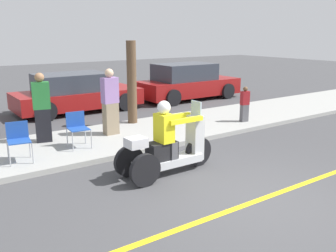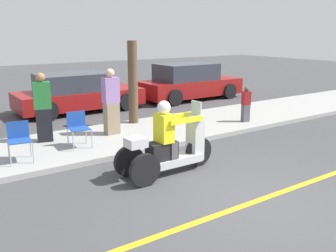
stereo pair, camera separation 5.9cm
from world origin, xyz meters
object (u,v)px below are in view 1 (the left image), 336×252
object	(u,v)px
folding_chair_set_back	(18,137)
folding_chair_curbside	(77,126)
spectator_by_tree	(42,109)
parked_car_lot_center	(76,93)
tree_trunk	(132,83)
motorcycle_trike	(168,147)
parked_car_lot_far	(187,83)
spectator_end_of_line	(245,105)
spectator_mid_group	(110,103)

from	to	relation	value
folding_chair_set_back	folding_chair_curbside	xyz separation A→B (m)	(1.39, 0.27, 0.00)
spectator_by_tree	parked_car_lot_center	distance (m)	4.24
spectator_by_tree	tree_trunk	world-z (taller)	tree_trunk
folding_chair_set_back	folding_chair_curbside	bearing A→B (deg)	10.84
motorcycle_trike	parked_car_lot_far	size ratio (longest dim) A/B	0.48
parked_car_lot_center	folding_chair_set_back	bearing A→B (deg)	-123.43
folding_chair_curbside	parked_car_lot_center	world-z (taller)	parked_car_lot_center
folding_chair_set_back	parked_car_lot_center	xyz separation A→B (m)	(3.11, 4.71, 0.02)
spectator_end_of_line	tree_trunk	xyz separation A→B (m)	(-2.84, 1.81, 0.69)
motorcycle_trike	parked_car_lot_far	bearing A→B (deg)	49.64
parked_car_lot_far	tree_trunk	world-z (taller)	tree_trunk
spectator_mid_group	spectator_by_tree	xyz separation A→B (m)	(-1.68, 0.32, -0.01)
spectator_mid_group	spectator_end_of_line	bearing A→B (deg)	-14.20
tree_trunk	folding_chair_set_back	bearing A→B (deg)	-155.92
parked_car_lot_far	spectator_mid_group	bearing A→B (deg)	-146.00
spectator_mid_group	spectator_end_of_line	distance (m)	4.09
spectator_by_tree	parked_car_lot_far	bearing A→B (deg)	25.09
spectator_mid_group	tree_trunk	size ratio (longest dim) A/B	0.72
parked_car_lot_far	tree_trunk	bearing A→B (deg)	-146.56
folding_chair_curbside	motorcycle_trike	bearing A→B (deg)	-69.01
spectator_mid_group	folding_chair_curbside	size ratio (longest dim) A/B	2.11
spectator_by_tree	spectator_mid_group	bearing A→B (deg)	-10.78
parked_car_lot_far	spectator_end_of_line	bearing A→B (deg)	-106.83
motorcycle_trike	folding_chair_curbside	xyz separation A→B (m)	(-0.92, 2.40, 0.08)
folding_chair_curbside	parked_car_lot_center	bearing A→B (deg)	68.83
motorcycle_trike	folding_chair_curbside	bearing A→B (deg)	110.99
spectator_end_of_line	parked_car_lot_far	bearing A→B (deg)	73.17
parked_car_lot_center	parked_car_lot_far	xyz separation A→B (m)	(4.77, -0.29, 0.05)
motorcycle_trike	folding_chair_set_back	bearing A→B (deg)	137.28
spectator_mid_group	folding_chair_set_back	size ratio (longest dim) A/B	2.11
folding_chair_set_back	parked_car_lot_center	distance (m)	5.65
motorcycle_trike	spectator_by_tree	bearing A→B (deg)	113.93
parked_car_lot_center	tree_trunk	world-z (taller)	tree_trunk
tree_trunk	parked_car_lot_far	bearing A→B (deg)	33.44
motorcycle_trike	spectator_end_of_line	xyz separation A→B (m)	(4.18, 1.95, 0.09)
spectator_mid_group	folding_chair_curbside	bearing A→B (deg)	-154.24
tree_trunk	spectator_end_of_line	bearing A→B (deg)	-32.53
motorcycle_trike	parked_car_lot_center	bearing A→B (deg)	83.31
spectator_mid_group	tree_trunk	world-z (taller)	tree_trunk
parked_car_lot_center	tree_trunk	xyz separation A→B (m)	(0.54, -3.08, 0.67)
spectator_by_tree	parked_car_lot_center	size ratio (longest dim) A/B	0.39
parked_car_lot_center	spectator_end_of_line	bearing A→B (deg)	-55.41
spectator_mid_group	tree_trunk	bearing A→B (deg)	36.08
folding_chair_curbside	tree_trunk	size ratio (longest dim) A/B	0.34
spectator_end_of_line	tree_trunk	size ratio (longest dim) A/B	0.44
tree_trunk	spectator_by_tree	bearing A→B (deg)	-169.99
spectator_end_of_line	folding_chair_set_back	xyz separation A→B (m)	(-6.49, 0.18, -0.01)
spectator_end_of_line	spectator_by_tree	size ratio (longest dim) A/B	0.62
folding_chair_set_back	parked_car_lot_far	size ratio (longest dim) A/B	0.19
spectator_end_of_line	tree_trunk	world-z (taller)	tree_trunk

